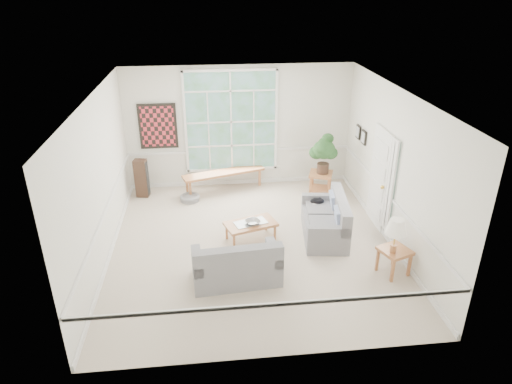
{
  "coord_description": "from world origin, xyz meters",
  "views": [
    {
      "loc": [
        -0.78,
        -7.73,
        4.82
      ],
      "look_at": [
        0.1,
        0.2,
        1.05
      ],
      "focal_mm": 32.0,
      "sensor_mm": 36.0,
      "label": 1
    }
  ],
  "objects_px": {
    "loveseat_front": "(236,260)",
    "end_table": "(320,183)",
    "coffee_table": "(251,231)",
    "side_table": "(393,261)",
    "loveseat_right": "(325,217)"
  },
  "relations": [
    {
      "from": "loveseat_front",
      "to": "end_table",
      "type": "xyz_separation_m",
      "value": [
        2.29,
        3.31,
        -0.14
      ]
    },
    {
      "from": "loveseat_front",
      "to": "coffee_table",
      "type": "distance_m",
      "value": 1.4
    },
    {
      "from": "loveseat_front",
      "to": "side_table",
      "type": "bearing_deg",
      "value": -7.01
    },
    {
      "from": "loveseat_right",
      "to": "side_table",
      "type": "distance_m",
      "value": 1.7
    },
    {
      "from": "end_table",
      "to": "coffee_table",
      "type": "bearing_deg",
      "value": -133.92
    },
    {
      "from": "loveseat_right",
      "to": "end_table",
      "type": "bearing_deg",
      "value": 85.79
    },
    {
      "from": "loveseat_front",
      "to": "end_table",
      "type": "bearing_deg",
      "value": 50.67
    },
    {
      "from": "loveseat_front",
      "to": "side_table",
      "type": "relative_size",
      "value": 3.03
    },
    {
      "from": "end_table",
      "to": "side_table",
      "type": "height_order",
      "value": "end_table"
    },
    {
      "from": "coffee_table",
      "to": "side_table",
      "type": "height_order",
      "value": "side_table"
    },
    {
      "from": "loveseat_front",
      "to": "coffee_table",
      "type": "xyz_separation_m",
      "value": [
        0.38,
        1.33,
        -0.22
      ]
    },
    {
      "from": "loveseat_front",
      "to": "loveseat_right",
      "type": "bearing_deg",
      "value": 30.27
    },
    {
      "from": "loveseat_front",
      "to": "side_table",
      "type": "xyz_separation_m",
      "value": [
        2.79,
        -0.12,
        -0.16
      ]
    },
    {
      "from": "loveseat_right",
      "to": "coffee_table",
      "type": "distance_m",
      "value": 1.52
    },
    {
      "from": "end_table",
      "to": "side_table",
      "type": "xyz_separation_m",
      "value": [
        0.5,
        -3.43,
        -0.02
      ]
    }
  ]
}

